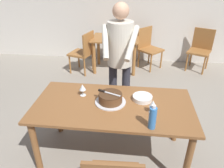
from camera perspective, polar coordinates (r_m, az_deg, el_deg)
The scene contains 14 objects.
ground_plane at distance 2.84m, azimuth 0.21°, elevation -18.06°, with size 14.00×14.00×0.00m, color gray.
back_wall at distance 5.23m, azimuth 4.54°, elevation 20.70°, with size 10.00×0.12×2.70m, color silver.
main_dining_table at distance 2.41m, azimuth 0.24°, elevation -7.47°, with size 1.74×0.86×0.75m.
cake_on_platter at distance 2.35m, azimuth -0.43°, elevation -3.85°, with size 0.34×0.34×0.11m.
cake_knife at distance 2.35m, azimuth -1.96°, elevation -2.07°, with size 0.26×0.12×0.02m.
plate_stack at distance 2.43m, azimuth 8.10°, elevation -3.67°, with size 0.22×0.22×0.05m.
wine_glass_near at distance 2.47m, azimuth -7.84°, elevation -0.95°, with size 0.08×0.08×0.14m.
wine_glass_far at distance 2.21m, azimuth 10.83°, elevation -5.24°, with size 0.08×0.08×0.14m.
water_bottle at distance 2.00m, azimuth 10.74°, elevation -8.77°, with size 0.07×0.07×0.25m.
person_cutting_cake at distance 2.76m, azimuth 2.11°, elevation 7.65°, with size 0.47×0.56×1.72m.
background_table at distance 4.74m, azimuth 0.88°, elevation 10.35°, with size 1.00×0.70×0.74m.
background_chair_0 at distance 4.98m, azimuth 9.64°, elevation 9.81°, with size 0.62×0.62×0.90m.
background_chair_1 at distance 4.66m, azimuth -7.53°, elevation 8.67°, with size 0.55×0.55×0.90m.
background_chair_2 at distance 5.19m, azimuth 22.46°, elevation 8.81°, with size 0.59×0.59×0.90m.
Camera 1 is at (0.22, -1.93, 2.06)m, focal length 34.38 mm.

